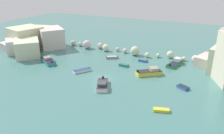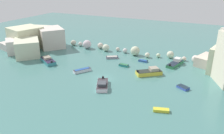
{
  "view_description": "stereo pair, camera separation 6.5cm",
  "coord_description": "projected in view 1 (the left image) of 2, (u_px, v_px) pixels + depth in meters",
  "views": [
    {
      "loc": [
        22.21,
        -42.13,
        21.73
      ],
      "look_at": [
        0.0,
        4.96,
        1.0
      ],
      "focal_mm": 36.04,
      "sensor_mm": 36.0,
      "label": 1
    },
    {
      "loc": [
        22.27,
        -42.1,
        21.73
      ],
      "look_at": [
        0.0,
        4.96,
        1.0
      ],
      "focal_mm": 36.04,
      "sensor_mm": 36.0,
      "label": 2
    }
  ],
  "objects": [
    {
      "name": "moored_boat_6",
      "position": [
        82.0,
        70.0,
        55.67
      ],
      "size": [
        3.46,
        4.42,
        0.73
      ],
      "rotation": [
        0.0,
        0.0,
        0.99
      ],
      "color": "silver",
      "rests_on": "cove_water"
    },
    {
      "name": "rock_breakwater",
      "position": [
        121.0,
        49.0,
        69.68
      ],
      "size": [
        41.98,
        4.6,
        2.77
      ],
      "color": "beige",
      "rests_on": "ground"
    },
    {
      "name": "moored_boat_5",
      "position": [
        143.0,
        61.0,
        62.49
      ],
      "size": [
        2.57,
        1.32,
        0.44
      ],
      "rotation": [
        0.0,
        0.0,
        6.21
      ],
      "color": "#335CB6",
      "rests_on": "cove_water"
    },
    {
      "name": "moored_boat_4",
      "position": [
        175.0,
        63.0,
        59.95
      ],
      "size": [
        3.61,
        6.92,
        1.69
      ],
      "rotation": [
        0.0,
        0.0,
        1.32
      ],
      "color": "#348152",
      "rests_on": "cove_water"
    },
    {
      "name": "moored_boat_2",
      "position": [
        48.0,
        61.0,
        61.63
      ],
      "size": [
        6.66,
        5.31,
        1.53
      ],
      "rotation": [
        0.0,
        0.0,
        2.6
      ],
      "color": "teal",
      "rests_on": "cove_water"
    },
    {
      "name": "moored_boat_7",
      "position": [
        112.0,
        57.0,
        65.05
      ],
      "size": [
        3.74,
        3.05,
        0.6
      ],
      "rotation": [
        0.0,
        0.0,
        3.68
      ],
      "color": "gray",
      "rests_on": "cove_water"
    },
    {
      "name": "cliff_headland_left",
      "position": [
        32.0,
        40.0,
        74.11
      ],
      "size": [
        20.41,
        23.8,
        6.93
      ],
      "color": "beige",
      "rests_on": "ground"
    },
    {
      "name": "cove_water",
      "position": [
        103.0,
        78.0,
        52.24
      ],
      "size": [
        160.0,
        160.0,
        0.0
      ],
      "primitive_type": "plane",
      "color": "#467B75",
      "rests_on": "ground"
    },
    {
      "name": "moored_boat_3",
      "position": [
        124.0,
        65.0,
        59.19
      ],
      "size": [
        2.64,
        1.4,
        0.55
      ],
      "rotation": [
        0.0,
        0.0,
        6.19
      ],
      "color": "teal",
      "rests_on": "cove_water"
    },
    {
      "name": "moored_boat_1",
      "position": [
        183.0,
        87.0,
        47.27
      ],
      "size": [
        2.8,
        2.43,
        0.53
      ],
      "rotation": [
        0.0,
        0.0,
        2.61
      ],
      "color": "#3C58BC",
      "rests_on": "cove_water"
    },
    {
      "name": "moored_boat_8",
      "position": [
        102.0,
        85.0,
        47.72
      ],
      "size": [
        4.36,
        5.98,
        1.48
      ],
      "rotation": [
        0.0,
        0.0,
        5.14
      ],
      "color": "white",
      "rests_on": "cove_water"
    },
    {
      "name": "moored_boat_0",
      "position": [
        150.0,
        72.0,
        53.98
      ],
      "size": [
        6.21,
        5.56,
        1.74
      ],
      "rotation": [
        0.0,
        0.0,
        0.66
      ],
      "color": "yellow",
      "rests_on": "cove_water"
    },
    {
      "name": "moored_boat_9",
      "position": [
        161.0,
        110.0,
        39.17
      ],
      "size": [
        2.9,
        1.72,
        0.51
      ],
      "rotation": [
        0.0,
        0.0,
        0.28
      ],
      "color": "yellow",
      "rests_on": "cove_water"
    }
  ]
}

